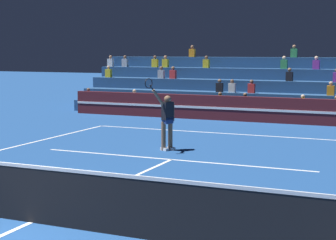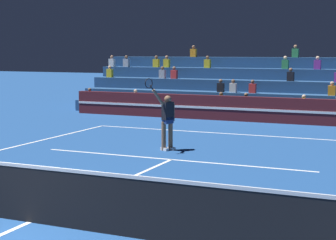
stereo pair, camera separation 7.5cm
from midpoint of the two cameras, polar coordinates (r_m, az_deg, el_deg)
ground_plane at (r=10.60m, az=-13.93°, el=-10.06°), size 120.00×120.00×0.00m
court_lines at (r=10.60m, az=-13.93°, el=-10.04°), size 11.10×23.90×0.01m
tennis_net at (r=10.45m, az=-14.02°, el=-7.21°), size 12.00×0.10×1.10m
sponsor_banner_wall at (r=24.64m, az=8.81°, el=1.07°), size 18.00×0.26×1.10m
bleacher_stand at (r=28.28m, az=10.81°, el=2.73°), size 19.62×4.75×3.38m
tennis_player at (r=17.36m, az=-0.25°, el=0.10°), size 0.61×1.23×2.34m
tennis_ball at (r=11.32m, az=9.77°, el=-8.68°), size 0.07×0.07×0.07m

